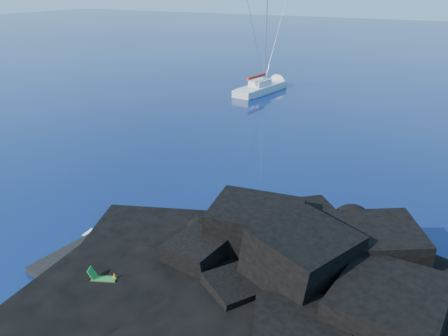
{
  "coord_description": "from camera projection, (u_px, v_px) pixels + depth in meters",
  "views": [
    {
      "loc": [
        19.1,
        -14.0,
        14.62
      ],
      "look_at": [
        4.56,
        12.0,
        2.0
      ],
      "focal_mm": 35.0,
      "sensor_mm": 36.0,
      "label": 1
    }
  ],
  "objects": [
    {
      "name": "ground",
      "position": [
        56.0,
        254.0,
        25.54
      ],
      "size": [
        400.0,
        400.0,
        0.0
      ],
      "primitive_type": "plane",
      "color": "#030831",
      "rests_on": "ground"
    },
    {
      "name": "headland",
      "position": [
        283.0,
        296.0,
        22.11
      ],
      "size": [
        24.0,
        24.0,
        3.6
      ],
      "primitive_type": null,
      "color": "black",
      "rests_on": "ground"
    },
    {
      "name": "beach",
      "position": [
        121.0,
        273.0,
        23.92
      ],
      "size": [
        9.08,
        6.86,
        0.7
      ],
      "primitive_type": "cube",
      "rotation": [
        0.0,
        0.0,
        -0.1
      ],
      "color": "black",
      "rests_on": "ground"
    },
    {
      "name": "surf_foam",
      "position": [
        176.0,
        237.0,
        27.31
      ],
      "size": [
        10.0,
        8.0,
        0.06
      ],
      "primitive_type": null,
      "color": "white",
      "rests_on": "ground"
    },
    {
      "name": "sailboat",
      "position": [
        262.0,
        92.0,
        63.92
      ],
      "size": [
        4.88,
        14.5,
        14.92
      ],
      "primitive_type": null,
      "rotation": [
        0.0,
        0.0,
        -0.14
      ],
      "color": "silver",
      "rests_on": "ground"
    },
    {
      "name": "deck_chair",
      "position": [
        104.0,
        276.0,
        22.31
      ],
      "size": [
        1.52,
        1.12,
        0.96
      ],
      "primitive_type": null,
      "rotation": [
        0.0,
        0.0,
        0.42
      ],
      "color": "#1C7F2E",
      "rests_on": "beach"
    },
    {
      "name": "towel",
      "position": [
        86.0,
        277.0,
        22.93
      ],
      "size": [
        1.83,
        1.15,
        0.04
      ],
      "primitive_type": "cube",
      "rotation": [
        0.0,
        0.0,
        -0.21
      ],
      "color": "silver",
      "rests_on": "beach"
    },
    {
      "name": "sunbather",
      "position": [
        85.0,
        275.0,
        22.87
      ],
      "size": [
        1.67,
        0.79,
        0.25
      ],
      "primitive_type": null,
      "rotation": [
        0.0,
        0.0,
        -0.21
      ],
      "color": "#E7A579",
      "rests_on": "towel"
    },
    {
      "name": "marker_cone",
      "position": [
        115.0,
        278.0,
        22.46
      ],
      "size": [
        0.47,
        0.47,
        0.6
      ],
      "primitive_type": "cone",
      "rotation": [
        0.0,
        0.0,
        -0.23
      ],
      "color": "orange",
      "rests_on": "beach"
    }
  ]
}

